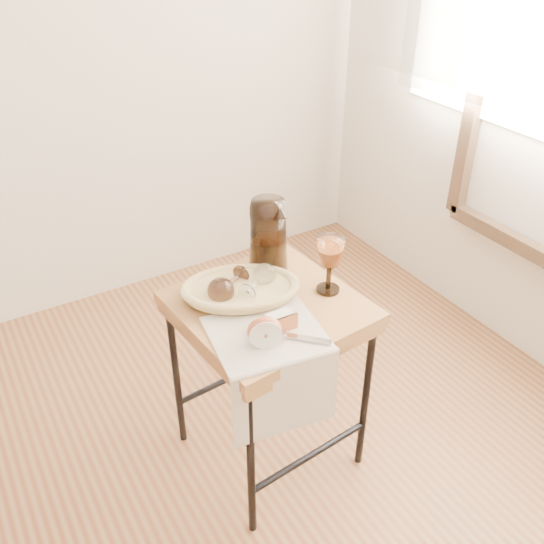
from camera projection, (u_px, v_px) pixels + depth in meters
side_table at (269, 382)px, 1.94m from camera, size 0.55×0.55×0.64m
tea_towel at (266, 334)px, 1.63m from camera, size 0.34×0.32×0.01m
bread_basket at (241, 291)px, 1.77m from camera, size 0.38×0.32×0.04m
goblet_lying_a at (230, 283)px, 1.75m from camera, size 0.15×0.13×0.08m
goblet_lying_b at (257, 282)px, 1.77m from camera, size 0.14×0.12×0.07m
pitcher at (268, 235)px, 1.86m from camera, size 0.22×0.28×0.28m
wine_goblet at (329, 265)px, 1.76m from camera, size 0.09×0.09×0.18m
apple_half at (265, 330)px, 1.57m from camera, size 0.11×0.08×0.09m
apple_wedge at (279, 322)px, 1.63m from camera, size 0.08×0.04×0.05m
table_knife at (286, 334)px, 1.61m from camera, size 0.18×0.18×0.02m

